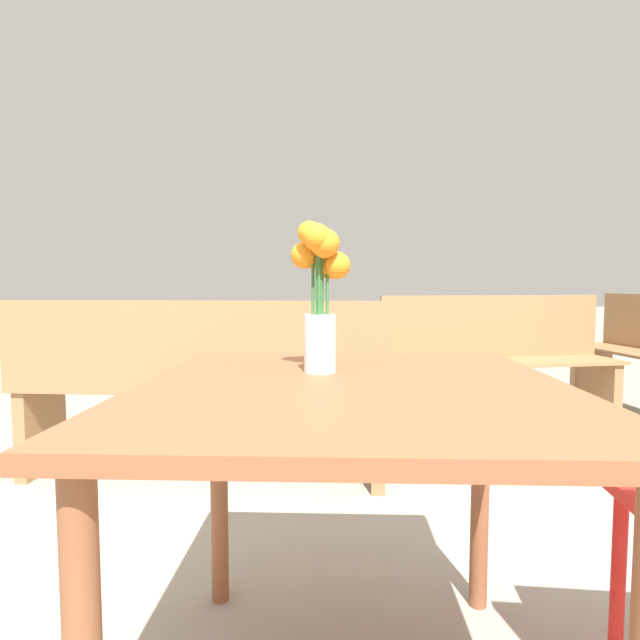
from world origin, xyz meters
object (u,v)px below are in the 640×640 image
(bicycle, at_px, (478,339))
(table_front, at_px, (353,430))
(bench_near, at_px, (497,358))
(bench_middle, at_px, (199,383))
(flower_vase, at_px, (320,291))

(bicycle, bearing_deg, table_front, -108.99)
(bench_near, bearing_deg, bicycle, 76.76)
(bench_middle, bearing_deg, table_front, -61.94)
(flower_vase, height_order, bicycle, flower_vase)
(table_front, relative_size, bench_near, 0.59)
(table_front, bearing_deg, bench_near, 65.32)
(table_front, xyz_separation_m, bicycle, (1.54, 4.46, -0.29))
(bicycle, bearing_deg, bench_middle, -124.24)
(bench_near, relative_size, bench_middle, 0.86)
(flower_vase, height_order, bench_middle, flower_vase)
(flower_vase, distance_m, bench_middle, 1.33)
(flower_vase, relative_size, bicycle, 0.24)
(bench_near, relative_size, bicycle, 1.07)
(table_front, relative_size, flower_vase, 2.62)
(flower_vase, bearing_deg, bicycle, 69.69)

